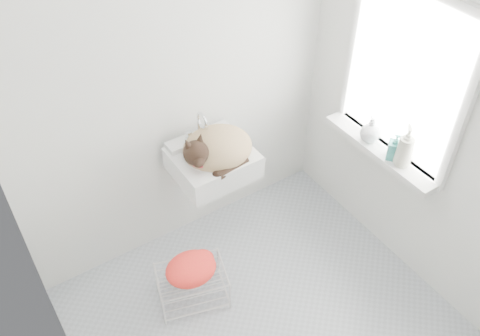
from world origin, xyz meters
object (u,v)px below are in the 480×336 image
bottle_b (392,158)px  bottle_c (369,140)px  wire_rack (192,283)px  bottle_a (401,164)px  cat (215,149)px  sink (212,153)px

bottle_b → bottle_c: bottle_b is taller
wire_rack → bottle_a: bottle_a is taller
bottle_a → bottle_c: bottle_a is taller
bottle_c → bottle_a: bearing=-90.0°
bottle_b → bottle_c: (0.00, 0.21, 0.00)m
bottle_a → bottle_c: bearing=90.0°
bottle_c → bottle_b: bearing=-90.0°
cat → bottle_a: (0.90, -0.70, -0.04)m
sink → bottle_c: size_ratio=2.95×
cat → bottle_b: cat is taller
bottle_c → sink: bearing=154.1°
cat → wire_rack: size_ratio=1.15×
sink → bottle_b: sink is taller
wire_rack → bottle_b: 1.50m
sink → bottle_c: 1.01m
cat → bottle_c: bearing=-16.8°
wire_rack → bottle_c: 1.47m
bottle_c → cat: bearing=154.8°
sink → wire_rack: 0.86m
bottle_c → wire_rack: bearing=175.1°
sink → cat: 0.05m
wire_rack → bottle_c: (1.29, -0.11, 0.70)m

